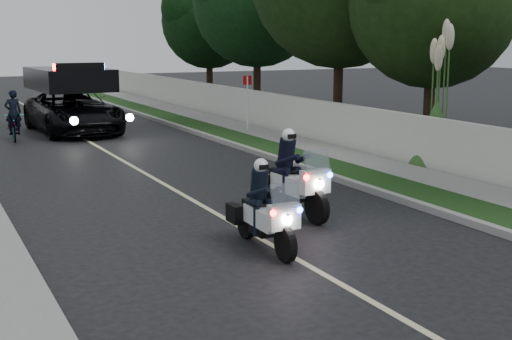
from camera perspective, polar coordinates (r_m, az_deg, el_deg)
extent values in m
plane|color=black|center=(12.04, 2.21, -6.70)|extent=(120.00, 120.00, 0.00)
cube|color=gray|center=(22.53, -0.81, 1.76)|extent=(0.20, 60.00, 0.15)
cube|color=#193814|center=(22.84, 0.78, 1.89)|extent=(1.20, 60.00, 0.16)
cube|color=gray|center=(23.45, 3.61, 2.10)|extent=(1.40, 60.00, 0.16)
cube|color=beige|center=(23.88, 5.71, 3.85)|extent=(0.22, 60.00, 1.50)
cube|color=#BFB78C|center=(21.12, -10.89, 0.76)|extent=(0.12, 50.00, 0.01)
imported|color=black|center=(27.88, -14.69, 3.00)|extent=(3.08, 6.12, 2.91)
imported|color=black|center=(26.39, -19.18, 2.32)|extent=(0.83, 1.94, 0.99)
imported|color=black|center=(26.39, -19.18, 2.32)|extent=(0.61, 0.43, 1.60)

